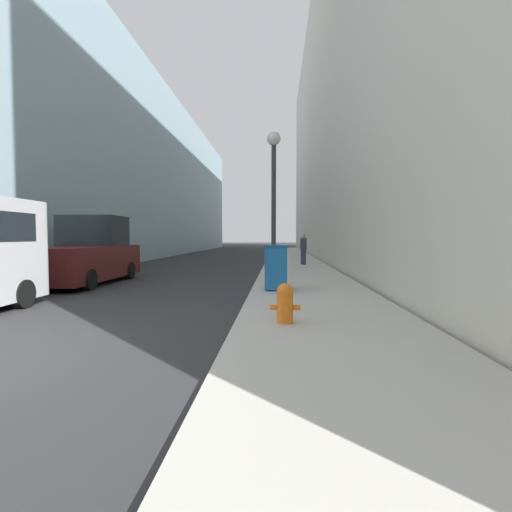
# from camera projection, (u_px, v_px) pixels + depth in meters

# --- Properties ---
(sidewalk_right) EXTENTS (3.28, 60.00, 0.14)m
(sidewalk_right) POSITION_uv_depth(u_px,v_px,m) (294.00, 264.00, 22.50)
(sidewalk_right) COLOR #B7B2A8
(sidewalk_right) RESTS_ON ground
(building_left_glass) EXTENTS (12.00, 60.00, 13.28)m
(building_left_glass) POSITION_uv_depth(u_px,v_px,m) (91.00, 172.00, 31.02)
(building_left_glass) COLOR #99B7C6
(building_left_glass) RESTS_ON ground
(building_right_stone) EXTENTS (12.00, 60.00, 21.57)m
(building_right_stone) POSITION_uv_depth(u_px,v_px,m) (396.00, 112.00, 29.51)
(building_right_stone) COLOR beige
(building_right_stone) RESTS_ON ground
(fire_hydrant) EXTENTS (0.52, 0.40, 0.67)m
(fire_hydrant) POSITION_uv_depth(u_px,v_px,m) (285.00, 302.00, 6.75)
(fire_hydrant) COLOR orange
(fire_hydrant) RESTS_ON sidewalk_right
(trash_bin) EXTENTS (0.62, 0.68, 1.23)m
(trash_bin) POSITION_uv_depth(u_px,v_px,m) (276.00, 267.00, 10.90)
(trash_bin) COLOR #19609E
(trash_bin) RESTS_ON sidewalk_right
(lamppost) EXTENTS (0.49, 0.49, 5.23)m
(lamppost) POSITION_uv_depth(u_px,v_px,m) (274.00, 186.00, 14.40)
(lamppost) COLOR #2D332D
(lamppost) RESTS_ON sidewalk_right
(pickup_truck) EXTENTS (2.26, 5.17, 2.33)m
(pickup_truck) POSITION_uv_depth(u_px,v_px,m) (85.00, 256.00, 13.64)
(pickup_truck) COLOR #561919
(pickup_truck) RESTS_ON ground
(pedestrian_on_sidewalk) EXTENTS (0.32, 0.21, 1.59)m
(pedestrian_on_sidewalk) POSITION_uv_depth(u_px,v_px,m) (303.00, 249.00, 20.76)
(pedestrian_on_sidewalk) COLOR #2D3347
(pedestrian_on_sidewalk) RESTS_ON sidewalk_right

